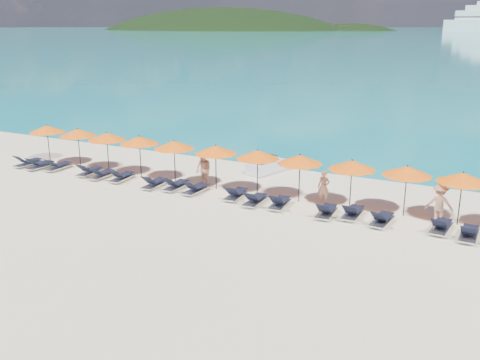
% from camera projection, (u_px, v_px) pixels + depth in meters
% --- Properties ---
extents(ground, '(1400.00, 1400.00, 0.00)m').
position_uv_depth(ground, '(207.00, 227.00, 21.79)').
color(ground, beige).
extents(headland_main, '(374.00, 242.00, 126.50)m').
position_uv_depth(headland_main, '(220.00, 64.00, 624.70)').
color(headland_main, black).
rests_on(headland_main, ground).
extents(headland_small, '(162.00, 126.00, 85.50)m').
position_uv_depth(headland_small, '(351.00, 64.00, 575.60)').
color(headland_small, black).
rests_on(headland_small, ground).
extents(jetski, '(1.54, 2.65, 0.89)m').
position_uv_depth(jetski, '(266.00, 166.00, 29.61)').
color(jetski, silver).
rests_on(jetski, ground).
extents(beachgoer_a, '(0.59, 0.41, 1.53)m').
position_uv_depth(beachgoer_a, '(324.00, 187.00, 24.47)').
color(beachgoer_a, tan).
rests_on(beachgoer_a, ground).
extents(beachgoer_b, '(1.03, 0.81, 1.86)m').
position_uv_depth(beachgoer_b, '(203.00, 170.00, 26.71)').
color(beachgoer_b, tan).
rests_on(beachgoer_b, ground).
extents(beachgoer_c, '(1.15, 0.61, 1.72)m').
position_uv_depth(beachgoer_c, '(439.00, 204.00, 21.90)').
color(beachgoer_c, tan).
rests_on(beachgoer_c, ground).
extents(umbrella_0, '(2.10, 2.10, 2.28)m').
position_uv_depth(umbrella_0, '(47.00, 129.00, 31.30)').
color(umbrella_0, black).
rests_on(umbrella_0, ground).
extents(umbrella_1, '(2.10, 2.10, 2.28)m').
position_uv_depth(umbrella_1, '(78.00, 133.00, 30.26)').
color(umbrella_1, black).
rests_on(umbrella_1, ground).
extents(umbrella_2, '(2.10, 2.10, 2.28)m').
position_uv_depth(umbrella_2, '(107.00, 137.00, 29.19)').
color(umbrella_2, black).
rests_on(umbrella_2, ground).
extents(umbrella_3, '(2.10, 2.10, 2.28)m').
position_uv_depth(umbrella_3, '(139.00, 140.00, 28.30)').
color(umbrella_3, black).
rests_on(umbrella_3, ground).
extents(umbrella_4, '(2.10, 2.10, 2.28)m').
position_uv_depth(umbrella_4, '(174.00, 145.00, 27.22)').
color(umbrella_4, black).
rests_on(umbrella_4, ground).
extents(umbrella_5, '(2.10, 2.10, 2.28)m').
position_uv_depth(umbrella_5, '(216.00, 150.00, 26.17)').
color(umbrella_5, black).
rests_on(umbrella_5, ground).
extents(umbrella_6, '(2.10, 2.10, 2.28)m').
position_uv_depth(umbrella_6, '(258.00, 155.00, 25.22)').
color(umbrella_6, black).
rests_on(umbrella_6, ground).
extents(umbrella_7, '(2.10, 2.10, 2.28)m').
position_uv_depth(umbrella_7, '(300.00, 159.00, 24.31)').
color(umbrella_7, black).
rests_on(umbrella_7, ground).
extents(umbrella_8, '(2.10, 2.10, 2.28)m').
position_uv_depth(umbrella_8, '(352.00, 165.00, 23.35)').
color(umbrella_8, black).
rests_on(umbrella_8, ground).
extents(umbrella_9, '(2.10, 2.10, 2.28)m').
position_uv_depth(umbrella_9, '(407.00, 171.00, 22.42)').
color(umbrella_9, black).
rests_on(umbrella_9, ground).
extents(umbrella_10, '(2.10, 2.10, 2.28)m').
position_uv_depth(umbrella_10, '(463.00, 178.00, 21.45)').
color(umbrella_10, black).
rests_on(umbrella_10, ground).
extents(lounger_0, '(0.72, 1.73, 0.66)m').
position_uv_depth(lounger_0, '(28.00, 162.00, 30.93)').
color(lounger_0, silver).
rests_on(lounger_0, ground).
extents(lounger_1, '(0.75, 1.74, 0.66)m').
position_uv_depth(lounger_1, '(40.00, 165.00, 30.38)').
color(lounger_1, silver).
rests_on(lounger_1, ground).
extents(lounger_2, '(0.66, 1.71, 0.66)m').
position_uv_depth(lounger_2, '(58.00, 166.00, 30.14)').
color(lounger_2, silver).
rests_on(lounger_2, ground).
extents(lounger_3, '(0.70, 1.73, 0.66)m').
position_uv_depth(lounger_3, '(90.00, 171.00, 29.12)').
color(lounger_3, silver).
rests_on(lounger_3, ground).
extents(lounger_4, '(0.64, 1.71, 0.66)m').
position_uv_depth(lounger_4, '(102.00, 174.00, 28.53)').
color(lounger_4, silver).
rests_on(lounger_4, ground).
extents(lounger_5, '(0.77, 1.75, 0.66)m').
position_uv_depth(lounger_5, '(122.00, 177.00, 28.05)').
color(lounger_5, silver).
rests_on(lounger_5, ground).
extents(lounger_6, '(0.68, 1.72, 0.66)m').
position_uv_depth(lounger_6, '(154.00, 183.00, 26.92)').
color(lounger_6, silver).
rests_on(lounger_6, ground).
extents(lounger_7, '(0.64, 1.71, 0.66)m').
position_uv_depth(lounger_7, '(176.00, 185.00, 26.59)').
color(lounger_7, silver).
rests_on(lounger_7, ground).
extents(lounger_8, '(0.73, 1.74, 0.66)m').
position_uv_depth(lounger_8, '(196.00, 188.00, 26.04)').
color(lounger_8, silver).
rests_on(lounger_8, ground).
extents(lounger_9, '(0.70, 1.73, 0.66)m').
position_uv_depth(lounger_9, '(236.00, 194.00, 25.21)').
color(lounger_9, silver).
rests_on(lounger_9, ground).
extents(lounger_10, '(0.65, 1.71, 0.66)m').
position_uv_depth(lounger_10, '(255.00, 200.00, 24.40)').
color(lounger_10, silver).
rests_on(lounger_10, ground).
extents(lounger_11, '(0.76, 1.75, 0.66)m').
position_uv_depth(lounger_11, '(280.00, 202.00, 24.01)').
color(lounger_11, silver).
rests_on(lounger_11, ground).
extents(lounger_12, '(0.71, 1.73, 0.66)m').
position_uv_depth(lounger_12, '(326.00, 211.00, 22.91)').
color(lounger_12, silver).
rests_on(lounger_12, ground).
extents(lounger_13, '(0.62, 1.70, 0.66)m').
position_uv_depth(lounger_13, '(353.00, 212.00, 22.76)').
color(lounger_13, silver).
rests_on(lounger_13, ground).
extents(lounger_14, '(0.76, 1.75, 0.66)m').
position_uv_depth(lounger_14, '(382.00, 219.00, 21.98)').
color(lounger_14, silver).
rests_on(lounger_14, ground).
extents(lounger_15, '(0.77, 1.75, 0.66)m').
position_uv_depth(lounger_15, '(441.00, 226.00, 21.22)').
color(lounger_15, silver).
rests_on(lounger_15, ground).
extents(lounger_16, '(0.66, 1.71, 0.66)m').
position_uv_depth(lounger_16, '(469.00, 233.00, 20.50)').
color(lounger_16, silver).
rests_on(lounger_16, ground).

